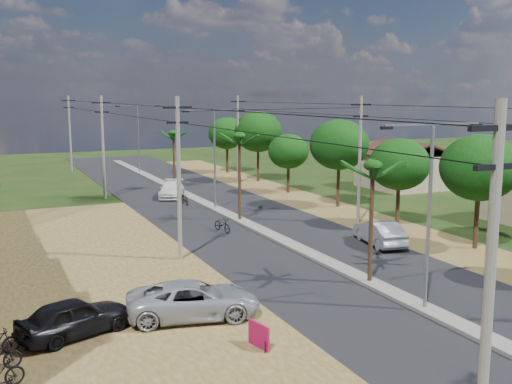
{
  "coord_description": "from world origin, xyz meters",
  "views": [
    {
      "loc": [
        -16.62,
        -19.05,
        9.06
      ],
      "look_at": [
        -1.06,
        14.85,
        3.0
      ],
      "focal_mm": 42.0,
      "sensor_mm": 36.0,
      "label": 1
    }
  ],
  "objects_px": {
    "car_silver_mid": "(380,233)",
    "car_parked_dark": "(75,318)",
    "car_white_far": "(172,190)",
    "roadside_sign": "(259,336)",
    "car_parked_silver": "(193,301)"
  },
  "relations": [
    {
      "from": "car_white_far",
      "to": "roadside_sign",
      "type": "distance_m",
      "value": 33.06
    },
    {
      "from": "car_parked_silver",
      "to": "roadside_sign",
      "type": "xyz_separation_m",
      "value": [
        1.19,
        -3.79,
        -0.27
      ]
    },
    {
      "from": "car_silver_mid",
      "to": "roadside_sign",
      "type": "height_order",
      "value": "car_silver_mid"
    },
    {
      "from": "car_parked_silver",
      "to": "car_parked_dark",
      "type": "bearing_deg",
      "value": 101.41
    },
    {
      "from": "car_silver_mid",
      "to": "roadside_sign",
      "type": "relative_size",
      "value": 3.99
    },
    {
      "from": "car_parked_silver",
      "to": "car_parked_dark",
      "type": "xyz_separation_m",
      "value": [
        -4.68,
        0.08,
        -0.01
      ]
    },
    {
      "from": "car_silver_mid",
      "to": "car_parked_dark",
      "type": "height_order",
      "value": "car_silver_mid"
    },
    {
      "from": "car_parked_dark",
      "to": "roadside_sign",
      "type": "distance_m",
      "value": 7.03
    },
    {
      "from": "car_silver_mid",
      "to": "car_parked_dark",
      "type": "relative_size",
      "value": 1.05
    },
    {
      "from": "car_parked_silver",
      "to": "roadside_sign",
      "type": "relative_size",
      "value": 4.73
    },
    {
      "from": "car_white_far",
      "to": "car_parked_dark",
      "type": "xyz_separation_m",
      "value": [
        -12.37,
        -28.55,
        0.04
      ]
    },
    {
      "from": "car_silver_mid",
      "to": "car_parked_dark",
      "type": "xyz_separation_m",
      "value": [
        -18.87,
        -6.68,
        -0.01
      ]
    },
    {
      "from": "car_white_far",
      "to": "car_silver_mid",
      "type": "bearing_deg",
      "value": -50.97
    },
    {
      "from": "car_parked_dark",
      "to": "car_white_far",
      "type": "bearing_deg",
      "value": -43.84
    },
    {
      "from": "car_parked_dark",
      "to": "roadside_sign",
      "type": "xyz_separation_m",
      "value": [
        5.87,
        -3.87,
        -0.26
      ]
    }
  ]
}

